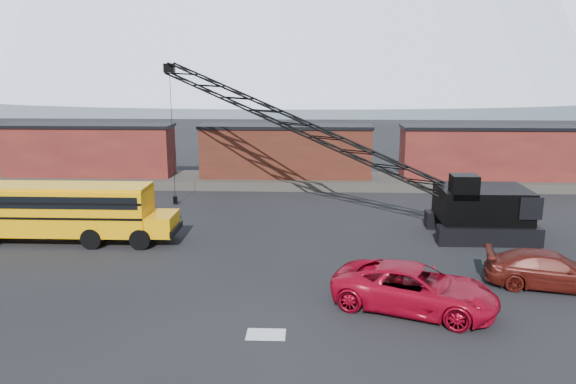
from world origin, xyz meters
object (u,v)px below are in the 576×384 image
at_px(red_pickup, 415,288).
at_px(maroon_suv, 550,270).
at_px(crawler_crane, 303,128).
at_px(school_bus, 64,210).

height_order(red_pickup, maroon_suv, red_pickup).
height_order(maroon_suv, crawler_crane, crawler_crane).
relative_size(maroon_suv, crawler_crane, 0.24).
bearing_deg(maroon_suv, school_bus, 88.30).
bearing_deg(red_pickup, maroon_suv, -45.98).
relative_size(school_bus, maroon_suv, 2.16).
height_order(school_bus, crawler_crane, crawler_crane).
height_order(school_bus, red_pickup, school_bus).
bearing_deg(school_bus, red_pickup, -24.67).
xyz_separation_m(red_pickup, crawler_crane, (-4.62, 13.34, 4.86)).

